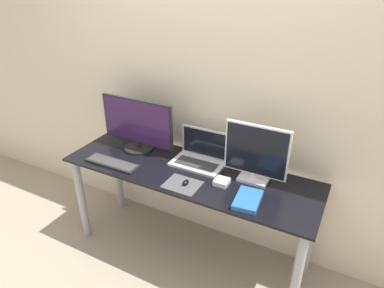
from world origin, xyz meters
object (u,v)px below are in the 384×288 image
book (248,200)px  keyboard (112,163)px  monitor_right (256,154)px  mouse (186,182)px  power_brick (222,182)px  monitor_left (137,125)px  laptop (200,155)px

book → keyboard: bearing=-178.4°
keyboard → book: book is taller
keyboard → monitor_right: bearing=16.2°
monitor_right → mouse: bearing=-144.5°
power_brick → monitor_left: bearing=169.2°
monitor_right → mouse: monitor_right is taller
monitor_right → keyboard: monitor_right is taller
monitor_right → laptop: monitor_right is taller
keyboard → laptop: bearing=30.7°
monitor_right → book: bearing=-79.0°
monitor_right → power_brick: monitor_right is taller
book → power_brick: same height
laptop → mouse: 0.32m
monitor_left → monitor_right: monitor_left is taller
monitor_right → mouse: 0.50m
monitor_right → laptop: 0.45m
keyboard → monitor_left: bearing=82.8°
monitor_left → book: 1.05m
monitor_right → keyboard: 1.05m
keyboard → power_brick: bearing=9.6°
book → monitor_right: bearing=101.0°
monitor_left → keyboard: bearing=-97.2°
monitor_right → book: size_ratio=1.76×
mouse → monitor_right: bearing=35.5°
monitor_right → power_brick: size_ratio=4.46×
laptop → keyboard: 0.65m
book → power_brick: (-0.22, 0.11, -0.00)m
book → mouse: bearing=-178.4°
keyboard → mouse: (0.61, 0.02, 0.01)m
mouse → power_brick: 0.24m
laptop → monitor_right: bearing=-6.1°
keyboard → mouse: 0.61m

